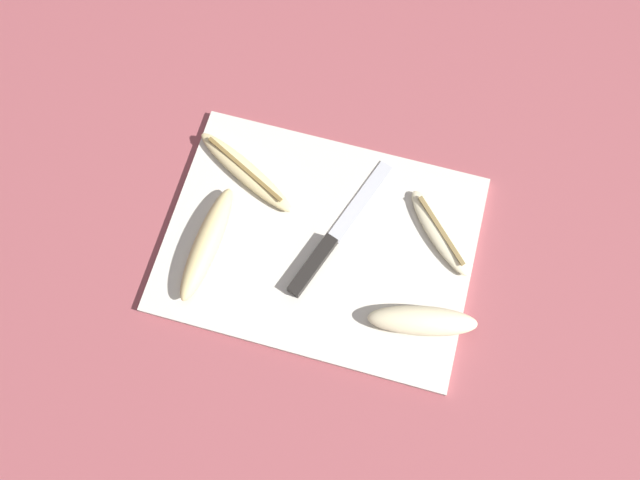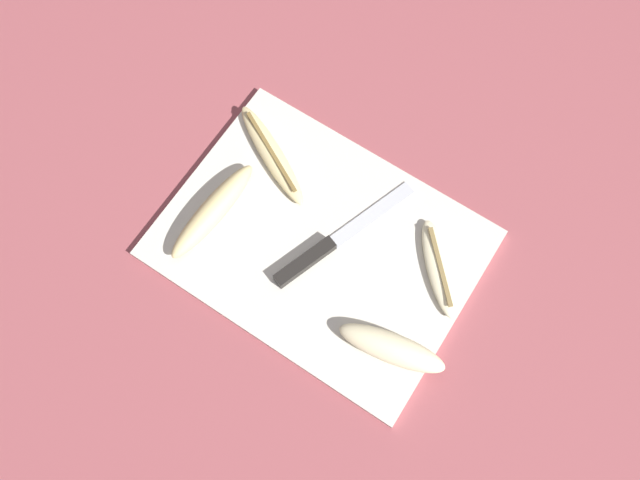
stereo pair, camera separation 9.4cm
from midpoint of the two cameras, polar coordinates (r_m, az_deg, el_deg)
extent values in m
plane|color=#93474C|center=(0.96, 2.77, -0.84)|extent=(4.00, 4.00, 0.00)
cube|color=beige|center=(0.95, 2.79, -0.72)|extent=(0.46, 0.34, 0.01)
cube|color=black|center=(0.93, 1.49, -2.45)|extent=(0.05, 0.10, 0.02)
cube|color=#B7BABF|center=(0.97, 7.52, 1.89)|extent=(0.07, 0.15, 0.00)
ellipsoid|color=beige|center=(0.99, -1.76, 7.47)|extent=(0.19, 0.12, 0.02)
cube|color=brown|center=(0.98, -1.78, 7.74)|extent=(0.14, 0.08, 0.00)
ellipsoid|color=beige|center=(0.90, 9.56, -10.17)|extent=(0.16, 0.07, 0.04)
ellipsoid|color=#DBC684|center=(0.95, -7.06, 2.26)|extent=(0.05, 0.19, 0.04)
ellipsoid|color=beige|center=(0.95, 13.62, -2.94)|extent=(0.13, 0.14, 0.02)
cube|color=olive|center=(0.94, 13.75, -2.77)|extent=(0.09, 0.09, 0.00)
camera|label=1|loc=(0.05, -87.11, 8.44)|focal=35.00mm
camera|label=2|loc=(0.05, 92.89, -8.44)|focal=35.00mm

